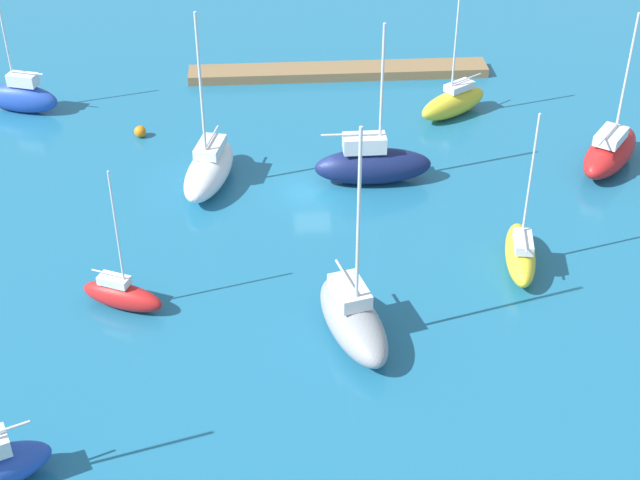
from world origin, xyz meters
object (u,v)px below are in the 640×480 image
(sailboat_navy_center_basin, at_px, (372,164))
(sailboat_red_far_north, at_px, (610,151))
(sailboat_blue_near_pier, at_px, (21,96))
(sailboat_yellow_mid_basin, at_px, (520,253))
(mooring_buoy_orange, at_px, (140,132))
(pier_dock, at_px, (338,71))
(sailboat_red_lone_south, at_px, (122,295))
(sailboat_gray_along_channel, at_px, (353,318))
(sailboat_white_lone_north, at_px, (209,169))
(sailboat_yellow_east_end, at_px, (454,102))

(sailboat_navy_center_basin, distance_m, sailboat_red_far_north, 16.75)
(sailboat_blue_near_pier, bearing_deg, sailboat_yellow_mid_basin, 162.84)
(mooring_buoy_orange, bearing_deg, sailboat_navy_center_basin, 154.99)
(pier_dock, relative_size, mooring_buoy_orange, 28.26)
(sailboat_red_lone_south, bearing_deg, sailboat_navy_center_basin, 63.29)
(sailboat_gray_along_channel, bearing_deg, sailboat_yellow_mid_basin, 103.50)
(pier_dock, height_order, sailboat_white_lone_north, sailboat_white_lone_north)
(sailboat_red_far_north, distance_m, mooring_buoy_orange, 33.76)
(mooring_buoy_orange, bearing_deg, sailboat_blue_near_pier, -27.02)
(sailboat_gray_along_channel, height_order, mooring_buoy_orange, sailboat_gray_along_channel)
(sailboat_yellow_east_end, bearing_deg, sailboat_blue_near_pier, -39.42)
(sailboat_navy_center_basin, height_order, mooring_buoy_orange, sailboat_navy_center_basin)
(sailboat_gray_along_channel, xyz_separation_m, mooring_buoy_orange, (13.50, -23.79, -0.85))
(sailboat_navy_center_basin, bearing_deg, sailboat_gray_along_channel, -100.75)
(sailboat_red_lone_south, distance_m, mooring_buoy_orange, 20.40)
(sailboat_red_lone_south, bearing_deg, sailboat_yellow_mid_basin, 29.30)
(sailboat_white_lone_north, xyz_separation_m, sailboat_red_far_north, (-27.73, -0.55, 0.04))
(mooring_buoy_orange, bearing_deg, sailboat_gray_along_channel, 119.58)
(sailboat_blue_near_pier, xyz_separation_m, sailboat_red_lone_south, (-10.39, 25.22, -0.42))
(sailboat_yellow_mid_basin, distance_m, sailboat_gray_along_channel, 11.89)
(sailboat_white_lone_north, distance_m, mooring_buoy_orange, 9.03)
(sailboat_blue_near_pier, bearing_deg, sailboat_navy_center_basin, 171.58)
(sailboat_white_lone_north, bearing_deg, sailboat_navy_center_basin, 102.05)
(sailboat_navy_center_basin, xyz_separation_m, sailboat_yellow_east_end, (-7.35, -9.57, -0.30))
(sailboat_gray_along_channel, distance_m, sailboat_yellow_east_end, 27.69)
(sailboat_gray_along_channel, xyz_separation_m, sailboat_red_far_north, (-19.57, -17.11, -0.00))
(sailboat_white_lone_north, bearing_deg, pier_dock, 163.36)
(sailboat_navy_center_basin, bearing_deg, pier_dock, 92.04)
(pier_dock, bearing_deg, sailboat_yellow_east_end, 136.09)
(sailboat_yellow_mid_basin, distance_m, sailboat_blue_near_pier, 40.59)
(sailboat_blue_near_pier, bearing_deg, sailboat_red_far_north, -177.82)
(sailboat_yellow_east_end, bearing_deg, mooring_buoy_orange, -29.75)
(sailboat_red_lone_south, height_order, sailboat_red_far_north, sailboat_red_far_north)
(pier_dock, distance_m, sailboat_red_far_north, 24.13)
(sailboat_red_lone_south, bearing_deg, sailboat_red_far_north, 46.84)
(sailboat_yellow_mid_basin, distance_m, sailboat_red_lone_south, 23.17)
(pier_dock, height_order, mooring_buoy_orange, mooring_buoy_orange)
(sailboat_red_lone_south, height_order, sailboat_gray_along_channel, sailboat_gray_along_channel)
(sailboat_yellow_mid_basin, height_order, sailboat_white_lone_north, sailboat_white_lone_north)
(pier_dock, bearing_deg, mooring_buoy_orange, 32.38)
(pier_dock, height_order, sailboat_red_lone_south, sailboat_red_lone_south)
(sailboat_white_lone_north, relative_size, mooring_buoy_orange, 14.06)
(sailboat_red_far_north, height_order, mooring_buoy_orange, sailboat_red_far_north)
(sailboat_red_far_north, relative_size, mooring_buoy_orange, 12.65)
(sailboat_red_lone_south, bearing_deg, mooring_buoy_orange, 116.32)
(sailboat_white_lone_north, bearing_deg, sailboat_gray_along_channel, 40.33)
(pier_dock, bearing_deg, sailboat_gray_along_channel, 86.58)
(sailboat_navy_center_basin, height_order, sailboat_red_far_north, sailboat_navy_center_basin)
(sailboat_blue_near_pier, xyz_separation_m, mooring_buoy_orange, (-9.49, 4.84, -0.85))
(sailboat_white_lone_north, height_order, sailboat_yellow_east_end, sailboat_white_lone_north)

